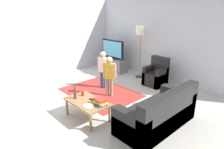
{
  "coord_description": "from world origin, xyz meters",
  "views": [
    {
      "loc": [
        3.67,
        -2.78,
        2.32
      ],
      "look_at": [
        0.0,
        0.6,
        0.65
      ],
      "focal_mm": 31.55,
      "sensor_mm": 36.0,
      "label": 1
    }
  ],
  "objects_px": {
    "child_near_tv": "(103,66)",
    "soda_can": "(83,93)",
    "coffee_table": "(87,103)",
    "tv_remote": "(93,100)",
    "armchair": "(156,76)",
    "bottle": "(75,93)",
    "plate": "(89,106)",
    "tv_stand": "(113,64)",
    "floor_lamp": "(141,33)",
    "child_center": "(109,73)",
    "tv": "(113,49)",
    "couch": "(160,115)",
    "book_stack": "(100,102)"
  },
  "relations": [
    {
      "from": "armchair",
      "to": "plate",
      "type": "xyz_separation_m",
      "value": [
        0.4,
        -2.94,
        0.13
      ]
    },
    {
      "from": "floor_lamp",
      "to": "plate",
      "type": "bearing_deg",
      "value": -68.17
    },
    {
      "from": "couch",
      "to": "coffee_table",
      "type": "relative_size",
      "value": 1.8
    },
    {
      "from": "floor_lamp",
      "to": "child_near_tv",
      "type": "distance_m",
      "value": 1.82
    },
    {
      "from": "couch",
      "to": "plate",
      "type": "bearing_deg",
      "value": -136.92
    },
    {
      "from": "tv",
      "to": "child_center",
      "type": "bearing_deg",
      "value": -44.79
    },
    {
      "from": "couch",
      "to": "book_stack",
      "type": "bearing_deg",
      "value": -141.24
    },
    {
      "from": "tv_stand",
      "to": "soda_can",
      "type": "bearing_deg",
      "value": -54.69
    },
    {
      "from": "child_center",
      "to": "soda_can",
      "type": "distance_m",
      "value": 1.11
    },
    {
      "from": "couch",
      "to": "child_center",
      "type": "relative_size",
      "value": 1.6
    },
    {
      "from": "child_near_tv",
      "to": "tv_remote",
      "type": "height_order",
      "value": "child_near_tv"
    },
    {
      "from": "armchair",
      "to": "book_stack",
      "type": "bearing_deg",
      "value": -79.57
    },
    {
      "from": "book_stack",
      "to": "plate",
      "type": "bearing_deg",
      "value": -113.96
    },
    {
      "from": "floor_lamp",
      "to": "child_center",
      "type": "distance_m",
      "value": 2.1
    },
    {
      "from": "couch",
      "to": "child_near_tv",
      "type": "bearing_deg",
      "value": 167.47
    },
    {
      "from": "soda_can",
      "to": "plate",
      "type": "bearing_deg",
      "value": -22.92
    },
    {
      "from": "plate",
      "to": "book_stack",
      "type": "bearing_deg",
      "value": 66.04
    },
    {
      "from": "coffee_table",
      "to": "soda_can",
      "type": "height_order",
      "value": "soda_can"
    },
    {
      "from": "plate",
      "to": "floor_lamp",
      "type": "bearing_deg",
      "value": 111.83
    },
    {
      "from": "tv_stand",
      "to": "bottle",
      "type": "bearing_deg",
      "value": -56.47
    },
    {
      "from": "coffee_table",
      "to": "tv_remote",
      "type": "xyz_separation_m",
      "value": [
        0.05,
        0.12,
        0.06
      ]
    },
    {
      "from": "tv_stand",
      "to": "plate",
      "type": "distance_m",
      "value": 3.88
    },
    {
      "from": "coffee_table",
      "to": "tv_remote",
      "type": "height_order",
      "value": "tv_remote"
    },
    {
      "from": "floor_lamp",
      "to": "coffee_table",
      "type": "height_order",
      "value": "floor_lamp"
    },
    {
      "from": "child_near_tv",
      "to": "soda_can",
      "type": "xyz_separation_m",
      "value": [
        0.84,
        -1.31,
        -0.2
      ]
    },
    {
      "from": "child_near_tv",
      "to": "coffee_table",
      "type": "xyz_separation_m",
      "value": [
        1.14,
        -1.41,
        -0.31
      ]
    },
    {
      "from": "couch",
      "to": "floor_lamp",
      "type": "distance_m",
      "value": 3.39
    },
    {
      "from": "tv_stand",
      "to": "floor_lamp",
      "type": "distance_m",
      "value": 1.79
    },
    {
      "from": "child_near_tv",
      "to": "floor_lamp",
      "type": "bearing_deg",
      "value": 86.32
    },
    {
      "from": "armchair",
      "to": "coffee_table",
      "type": "xyz_separation_m",
      "value": [
        0.18,
        -2.82,
        0.07
      ]
    },
    {
      "from": "coffee_table",
      "to": "bottle",
      "type": "xyz_separation_m",
      "value": [
        -0.28,
        -0.12,
        0.18
      ]
    },
    {
      "from": "soda_can",
      "to": "bottle",
      "type": "bearing_deg",
      "value": -84.81
    },
    {
      "from": "coffee_table",
      "to": "tv_stand",
      "type": "bearing_deg",
      "value": 128.25
    },
    {
      "from": "armchair",
      "to": "bottle",
      "type": "distance_m",
      "value": 2.95
    },
    {
      "from": "couch",
      "to": "bottle",
      "type": "bearing_deg",
      "value": -147.53
    },
    {
      "from": "couch",
      "to": "tv_stand",
      "type": "bearing_deg",
      "value": 150.74
    },
    {
      "from": "floor_lamp",
      "to": "book_stack",
      "type": "height_order",
      "value": "floor_lamp"
    },
    {
      "from": "soda_can",
      "to": "coffee_table",
      "type": "bearing_deg",
      "value": -18.43
    },
    {
      "from": "floor_lamp",
      "to": "coffee_table",
      "type": "xyz_separation_m",
      "value": [
        1.03,
        -3.01,
        -1.17
      ]
    },
    {
      "from": "child_center",
      "to": "coffee_table",
      "type": "bearing_deg",
      "value": -64.11
    },
    {
      "from": "tv_remote",
      "to": "soda_can",
      "type": "xyz_separation_m",
      "value": [
        -0.35,
        -0.02,
        0.05
      ]
    },
    {
      "from": "tv_stand",
      "to": "soda_can",
      "type": "distance_m",
      "value": 3.39
    },
    {
      "from": "child_near_tv",
      "to": "child_center",
      "type": "xyz_separation_m",
      "value": [
        0.57,
        -0.26,
        -0.01
      ]
    },
    {
      "from": "child_center",
      "to": "soda_can",
      "type": "height_order",
      "value": "child_center"
    },
    {
      "from": "plate",
      "to": "bottle",
      "type": "bearing_deg",
      "value": -180.0
    },
    {
      "from": "coffee_table",
      "to": "book_stack",
      "type": "height_order",
      "value": "book_stack"
    },
    {
      "from": "book_stack",
      "to": "soda_can",
      "type": "distance_m",
      "value": 0.62
    },
    {
      "from": "plate",
      "to": "coffee_table",
      "type": "bearing_deg",
      "value": 151.42
    },
    {
      "from": "couch",
      "to": "child_center",
      "type": "xyz_separation_m",
      "value": [
        -1.85,
        0.28,
        0.38
      ]
    },
    {
      "from": "child_center",
      "to": "tv_remote",
      "type": "distance_m",
      "value": 1.23
    }
  ]
}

